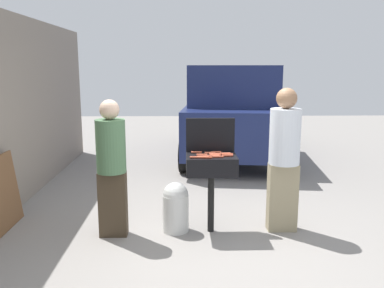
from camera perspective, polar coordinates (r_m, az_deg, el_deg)
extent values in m
plane|color=gray|center=(4.82, 2.79, -13.59)|extent=(24.00, 24.00, 0.00)
cylinder|color=black|center=(4.95, 2.70, -8.29)|extent=(0.08, 0.08, 0.74)
cube|color=black|center=(4.82, 2.75, -2.91)|extent=(0.60, 0.44, 0.22)
cube|color=black|center=(4.97, 2.60, 1.28)|extent=(0.60, 0.05, 0.42)
cylinder|color=#AD4228|center=(4.76, 3.36, -1.57)|extent=(0.13, 0.03, 0.03)
cylinder|color=#C6593D|center=(4.67, 1.53, -1.81)|extent=(0.13, 0.04, 0.03)
cylinder|color=#B74C33|center=(4.67, 3.71, -1.81)|extent=(0.13, 0.03, 0.03)
cylinder|color=#C6593D|center=(4.87, 2.58, -1.27)|extent=(0.13, 0.04, 0.03)
cylinder|color=#C6593D|center=(4.81, 3.22, -1.43)|extent=(0.13, 0.03, 0.03)
cylinder|color=#C6593D|center=(4.72, 3.12, -1.69)|extent=(0.13, 0.03, 0.03)
cylinder|color=#B74C33|center=(4.64, 0.50, -1.89)|extent=(0.13, 0.03, 0.03)
cylinder|color=#B74C33|center=(4.91, 3.39, -1.19)|extent=(0.13, 0.04, 0.03)
cylinder|color=#AD4228|center=(4.63, 2.06, -1.93)|extent=(0.13, 0.04, 0.03)
cylinder|color=#B74C33|center=(4.90, 0.65, -1.18)|extent=(0.13, 0.04, 0.03)
cylinder|color=#AD4228|center=(4.81, 5.05, -1.46)|extent=(0.13, 0.03, 0.03)
cylinder|color=#B74C33|center=(4.74, 5.05, -1.64)|extent=(0.13, 0.03, 0.03)
cylinder|color=#C6593D|center=(4.76, 1.43, -1.55)|extent=(0.13, 0.03, 0.03)
cylinder|color=#C6593D|center=(4.84, 4.70, -1.37)|extent=(0.13, 0.04, 0.03)
cylinder|color=silver|center=(5.01, -2.33, -9.75)|extent=(0.32, 0.32, 0.46)
sphere|color=silver|center=(4.93, -2.35, -7.25)|extent=(0.31, 0.31, 0.31)
cube|color=#3F3323|center=(4.92, -11.13, -8.34)|extent=(0.33, 0.18, 0.78)
cylinder|color=#4C724C|center=(4.74, -11.44, -0.30)|extent=(0.34, 0.34, 0.62)
sphere|color=beige|center=(4.68, -11.64, 4.80)|extent=(0.23, 0.23, 0.23)
cube|color=gray|center=(5.10, 12.68, -7.36)|extent=(0.35, 0.19, 0.84)
cylinder|color=silver|center=(4.92, 13.04, 1.02)|extent=(0.37, 0.37, 0.67)
sphere|color=#936B4C|center=(4.86, 13.28, 6.32)|extent=(0.25, 0.25, 0.25)
cube|color=navy|center=(9.10, 5.75, 3.13)|extent=(2.38, 4.58, 0.90)
cube|color=navy|center=(8.82, 5.87, 8.43)|extent=(2.04, 2.78, 0.80)
cylinder|color=black|center=(7.73, 12.52, -1.87)|extent=(0.29, 0.66, 0.64)
cylinder|color=black|center=(7.70, -0.92, -1.65)|extent=(0.29, 0.66, 0.64)
cylinder|color=black|center=(10.73, 10.43, 1.77)|extent=(0.29, 0.66, 0.64)
cylinder|color=black|center=(10.71, 0.78, 1.93)|extent=(0.29, 0.66, 0.64)
cube|color=brown|center=(5.48, -25.40, -6.45)|extent=(0.14, 0.90, 0.92)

